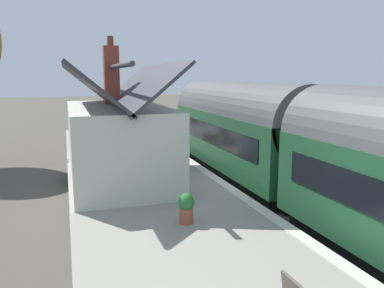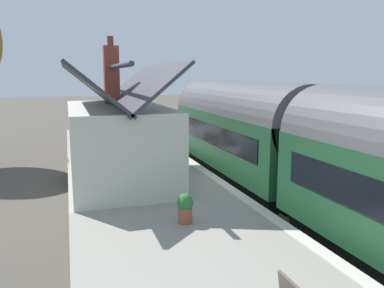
{
  "view_description": "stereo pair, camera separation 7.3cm",
  "coord_description": "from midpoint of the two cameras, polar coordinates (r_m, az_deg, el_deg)",
  "views": [
    {
      "loc": [
        -12.56,
        6.32,
        4.57
      ],
      "look_at": [
        2.43,
        1.5,
        1.84
      ],
      "focal_mm": 36.92,
      "sensor_mm": 36.0,
      "label": 1
    },
    {
      "loc": [
        -12.59,
        6.25,
        4.57
      ],
      "look_at": [
        2.43,
        1.5,
        1.84
      ],
      "focal_mm": 36.92,
      "sensor_mm": 36.0,
      "label": 2
    }
  ],
  "objects": [
    {
      "name": "station_building",
      "position": [
        14.65,
        -10.82,
        0.79
      ],
      "size": [
        7.39,
        3.59,
        5.21
      ],
      "color": "silver",
      "rests_on": "platform"
    },
    {
      "name": "train",
      "position": [
        12.88,
        16.43,
        -1.07
      ],
      "size": [
        20.98,
        2.73,
        4.32
      ],
      "color": "black",
      "rests_on": "ground"
    },
    {
      "name": "station_sign_board",
      "position": [
        22.72,
        -6.72,
        3.35
      ],
      "size": [
        0.96,
        0.06,
        1.57
      ],
      "color": "black",
      "rests_on": "platform"
    },
    {
      "name": "planter_edge_near",
      "position": [
        10.2,
        -1.03,
        -9.16
      ],
      "size": [
        0.41,
        0.41,
        0.79
      ],
      "color": "#9E5138",
      "rests_on": "platform"
    },
    {
      "name": "rail_near",
      "position": [
        15.52,
        13.82,
        -7.31
      ],
      "size": [
        52.0,
        0.08,
        0.14
      ],
      "primitive_type": "cube",
      "color": "gray",
      "rests_on": "ground"
    },
    {
      "name": "platform",
      "position": [
        13.5,
        -5.88,
        -8.13
      ],
      "size": [
        32.0,
        5.36,
        0.84
      ],
      "primitive_type": "cube",
      "color": "gray",
      "rests_on": "ground"
    },
    {
      "name": "planter_bench_right",
      "position": [
        22.07,
        -7.66,
        0.75
      ],
      "size": [
        0.74,
        0.32,
        0.58
      ],
      "color": "#9E5138",
      "rests_on": "platform"
    },
    {
      "name": "rail_far",
      "position": [
        14.84,
        9.03,
        -7.94
      ],
      "size": [
        52.0,
        0.08,
        0.14
      ],
      "primitive_type": "cube",
      "color": "gray",
      "rests_on": "ground"
    },
    {
      "name": "planter_bench_left",
      "position": [
        24.47,
        -14.81,
        1.87
      ],
      "size": [
        0.52,
        0.52,
        0.87
      ],
      "color": "teal",
      "rests_on": "platform"
    },
    {
      "name": "planter_corner_building",
      "position": [
        20.31,
        -13.37,
        -0.21
      ],
      "size": [
        0.71,
        0.32,
        0.58
      ],
      "color": "#9E5138",
      "rests_on": "platform"
    },
    {
      "name": "platform_edge_coping",
      "position": [
        14.07,
        4.14,
        -5.53
      ],
      "size": [
        32.0,
        0.36,
        0.02
      ],
      "primitive_type": "cube",
      "color": "beige",
      "rests_on": "platform"
    },
    {
      "name": "ground_plane",
      "position": [
        14.78,
        8.39,
        -8.28
      ],
      "size": [
        160.0,
        160.0,
        0.0
      ],
      "primitive_type": "plane",
      "color": "#4C473F"
    },
    {
      "name": "bench_by_lamp",
      "position": [
        20.47,
        -8.84,
        0.57
      ],
      "size": [
        1.41,
        0.46,
        0.88
      ],
      "color": "brown",
      "rests_on": "platform"
    },
    {
      "name": "planter_edge_far",
      "position": [
        20.25,
        -6.09,
        0.19
      ],
      "size": [
        0.41,
        0.41,
        0.67
      ],
      "color": "gray",
      "rests_on": "platform"
    }
  ]
}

